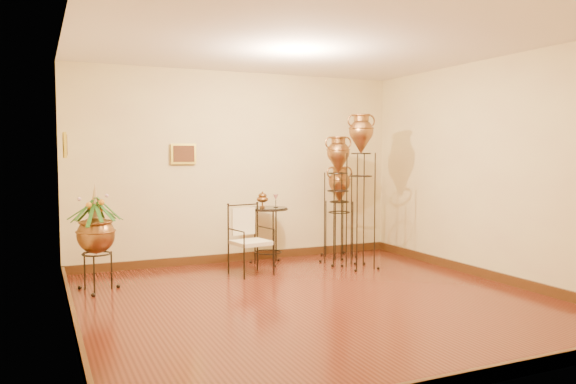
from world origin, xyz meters
name	(u,v)px	position (x,y,z in m)	size (l,w,h in m)	color
ground	(316,300)	(0.00, 0.00, 0.00)	(5.00, 5.00, 0.00)	#582215
room_shell	(316,142)	(-0.01, 0.01, 1.73)	(5.02, 5.02, 2.81)	#F1E89B
amphora_tall	(361,189)	(1.35, 1.27, 1.11)	(0.46, 0.46, 2.17)	black
amphora_mid	(338,199)	(1.22, 1.69, 0.95)	(0.43, 0.43, 1.88)	black
amphora_short	(339,211)	(1.50, 2.15, 0.71)	(0.46, 0.46, 1.43)	black
planter_urn	(96,230)	(-2.15, 1.40, 0.72)	(0.70, 0.70, 1.28)	black
armchair	(251,240)	(-0.19, 1.51, 0.47)	(0.60, 0.57, 0.93)	black
side_table	(268,234)	(0.29, 2.09, 0.43)	(0.68, 0.68, 1.04)	black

